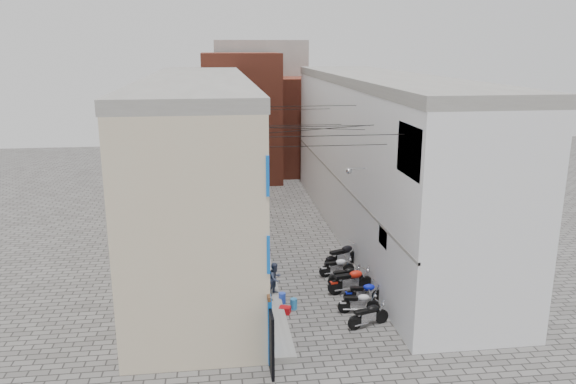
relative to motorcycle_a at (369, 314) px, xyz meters
name	(u,v)px	position (x,y,z in m)	size (l,w,h in m)	color
ground	(343,360)	(-1.51, -2.23, -0.52)	(90.00, 90.00, 0.00)	#595654
plinth	(256,236)	(-3.56, 10.77, -0.39)	(0.90, 26.00, 0.25)	gray
building_left	(200,162)	(-6.49, 10.72, 3.98)	(5.10, 27.00, 9.00)	beige
building_right	(380,157)	(3.49, 10.77, 3.99)	(5.94, 26.00, 9.00)	white
building_far_brick_left	(241,117)	(-3.51, 25.77, 4.48)	(6.00, 6.00, 10.00)	brown
building_far_brick_right	(300,125)	(1.49, 27.77, 3.48)	(5.00, 6.00, 8.00)	brown
building_far_concrete	(260,103)	(-1.51, 31.77, 4.98)	(8.00, 5.00, 11.00)	gray
far_shopfront	(270,171)	(-1.51, 22.97, 0.68)	(2.00, 0.30, 2.40)	black
overhead_wires	(308,125)	(-1.51, 5.42, 6.60)	(5.80, 13.02, 1.32)	black
motorcycle_a	(369,314)	(0.00, 0.00, 0.00)	(0.57, 1.80, 1.04)	black
motorcycle_b	(359,302)	(-0.08, 1.15, -0.03)	(0.54, 1.71, 0.99)	silver
motorcycle_c	(364,291)	(0.38, 2.03, -0.01)	(0.56, 1.77, 1.03)	#0C18B8
motorcycle_d	(351,279)	(0.05, 3.09, 0.10)	(0.67, 2.13, 1.23)	red
motorcycle_e	(346,275)	(0.02, 3.92, -0.03)	(0.54, 1.70, 0.98)	black
motorcycle_f	(337,266)	(-0.15, 5.00, -0.02)	(0.54, 1.72, 1.00)	silver
motorcycle_g	(343,254)	(0.39, 6.09, 0.11)	(0.69, 2.18, 1.26)	black
person_a	(268,303)	(-3.86, 0.29, 0.57)	(0.61, 0.40, 1.68)	brown
person_b	(275,278)	(-3.31, 2.85, 0.44)	(0.69, 0.53, 1.41)	#383F54
water_jug_near	(294,304)	(-2.65, 1.84, -0.29)	(0.29, 0.29, 0.45)	#267BC0
water_jug_far	(282,298)	(-3.06, 2.43, -0.29)	(0.30, 0.30, 0.46)	blue
red_crate	(285,310)	(-3.06, 1.51, -0.38)	(0.45, 0.33, 0.28)	#B50C12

